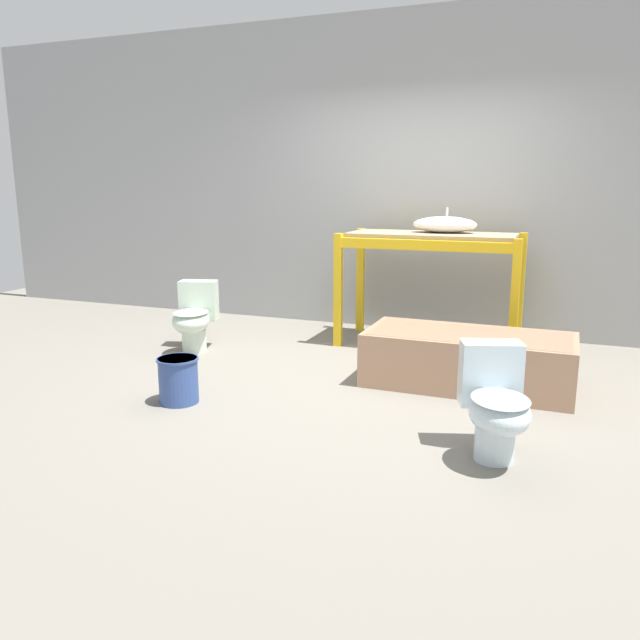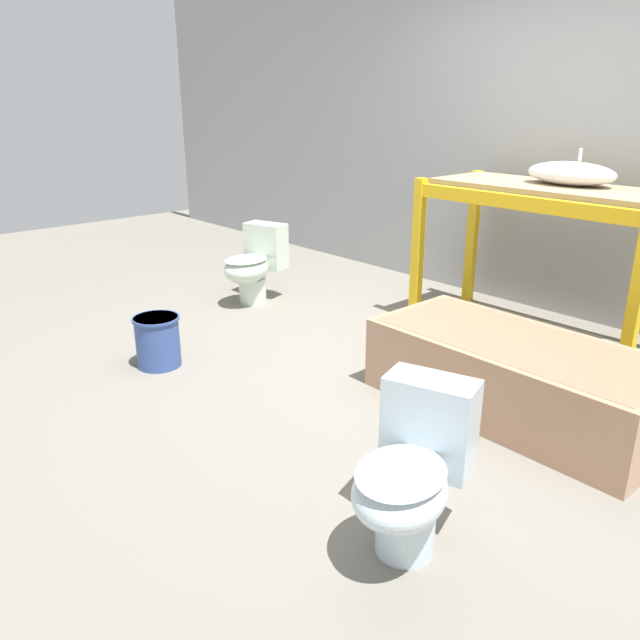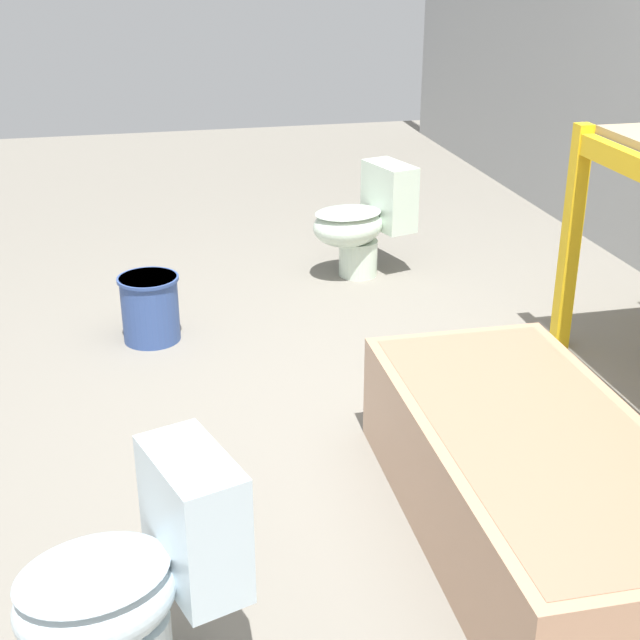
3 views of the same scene
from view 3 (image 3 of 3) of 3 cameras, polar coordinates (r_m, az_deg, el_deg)
ground_plane at (r=3.70m, az=7.22°, el=-6.31°), size 12.00×12.00×0.00m
bathtub_main at (r=2.97m, az=13.47°, el=-9.73°), size 1.55×0.73×0.41m
toilet_near at (r=5.10m, az=2.80°, el=6.40°), size 0.48×0.64×0.63m
toilet_far at (r=2.40m, az=-11.78°, el=-15.87°), size 0.50×0.64×0.63m
bucket_white at (r=4.37m, az=-10.82°, el=0.82°), size 0.29×0.29×0.33m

